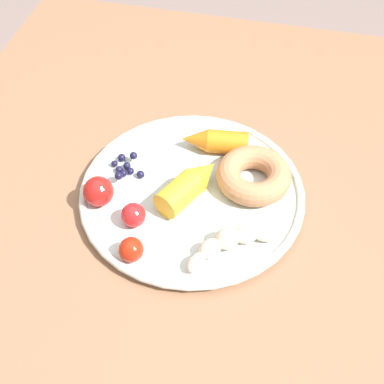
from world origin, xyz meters
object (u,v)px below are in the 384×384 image
(donut, at_px, (254,175))
(tomato_near, at_px, (133,215))
(tomato_mid, at_px, (98,191))
(dining_table, at_px, (203,229))
(banana, at_px, (229,242))
(blueberry_pile, at_px, (126,168))
(tomato_far, at_px, (131,250))
(plate, at_px, (192,193))
(carrot_orange, at_px, (214,141))
(carrot_yellow, at_px, (189,185))

(donut, height_order, tomato_near, same)
(tomato_near, distance_m, tomato_mid, 0.06)
(dining_table, xyz_separation_m, banana, (-0.11, -0.06, 0.13))
(blueberry_pile, relative_size, tomato_near, 1.65)
(tomato_mid, bearing_deg, banana, -101.16)
(banana, bearing_deg, tomato_far, 109.44)
(donut, relative_size, blueberry_pile, 1.94)
(plate, bearing_deg, dining_table, -28.97)
(dining_table, relative_size, banana, 8.12)
(dining_table, relative_size, donut, 8.47)
(tomato_near, bearing_deg, plate, -41.95)
(dining_table, height_order, carrot_orange, carrot_orange)
(carrot_yellow, relative_size, donut, 1.06)
(plate, height_order, carrot_yellow, carrot_yellow)
(blueberry_pile, relative_size, tomato_mid, 1.30)
(tomato_near, bearing_deg, tomato_far, -165.98)
(banana, distance_m, carrot_orange, 0.18)
(dining_table, xyz_separation_m, carrot_orange, (0.07, -0.00, 0.13))
(carrot_yellow, bearing_deg, dining_table, -29.36)
(dining_table, bearing_deg, tomato_far, 156.87)
(carrot_yellow, xyz_separation_m, tomato_mid, (-0.04, 0.12, 0.00))
(carrot_orange, distance_m, donut, 0.09)
(tomato_mid, bearing_deg, carrot_yellow, -70.84)
(donut, bearing_deg, tomato_far, 140.56)
(tomato_far, bearing_deg, banana, -70.56)
(tomato_far, bearing_deg, tomato_mid, 41.91)
(dining_table, distance_m, tomato_far, 0.21)
(carrot_yellow, distance_m, tomato_mid, 0.13)
(plate, height_order, blueberry_pile, blueberry_pile)
(carrot_yellow, distance_m, tomato_far, 0.13)
(tomato_mid, height_order, tomato_far, tomato_mid)
(blueberry_pile, bearing_deg, tomato_far, -159.44)
(carrot_orange, relative_size, tomato_far, 3.18)
(carrot_orange, bearing_deg, dining_table, 179.40)
(banana, bearing_deg, donut, -6.54)
(blueberry_pile, bearing_deg, carrot_yellow, -102.17)
(dining_table, height_order, donut, donut)
(banana, height_order, tomato_mid, tomato_mid)
(banana, xyz_separation_m, carrot_yellow, (0.08, 0.07, 0.01))
(carrot_orange, distance_m, tomato_near, 0.18)
(donut, xyz_separation_m, tomato_mid, (-0.08, 0.20, 0.00))
(carrot_orange, xyz_separation_m, donut, (-0.06, -0.07, -0.00))
(carrot_orange, relative_size, tomato_mid, 2.45)
(carrot_orange, height_order, blueberry_pile, carrot_orange)
(donut, bearing_deg, banana, 173.46)
(blueberry_pile, bearing_deg, tomato_near, -155.71)
(dining_table, height_order, tomato_mid, tomato_mid)
(dining_table, xyz_separation_m, plate, (-0.02, 0.01, 0.11))
(banana, distance_m, tomato_near, 0.13)
(carrot_yellow, xyz_separation_m, donut, (0.04, -0.08, -0.00))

